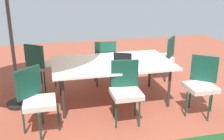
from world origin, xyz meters
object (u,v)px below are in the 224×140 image
(chair_northeast, at_px, (36,98))
(chair_north, at_px, (126,89))
(chair_southwest, at_px, (164,55))
(chair_south, at_px, (104,60))
(dining_table, at_px, (112,64))
(cup, at_px, (141,61))
(laptop, at_px, (123,61))
(chair_northwest, at_px, (202,83))
(chair_southeast, at_px, (40,64))

(chair_northeast, relative_size, chair_north, 1.00)
(chair_southwest, relative_size, chair_northeast, 1.00)
(chair_south, bearing_deg, chair_north, 92.99)
(chair_south, bearing_deg, chair_southwest, -176.52)
(chair_northeast, bearing_deg, chair_south, 8.05)
(dining_table, height_order, chair_northeast, chair_northeast)
(cup, bearing_deg, dining_table, -23.17)
(laptop, bearing_deg, chair_northwest, 172.76)
(laptop, bearing_deg, chair_southwest, -117.96)
(dining_table, distance_m, chair_northeast, 1.55)
(laptop, height_order, cup, laptop)
(chair_southeast, relative_size, chair_northeast, 1.00)
(chair_northeast, distance_m, cup, 1.92)
(dining_table, relative_size, cup, 24.95)
(chair_southeast, distance_m, chair_northeast, 1.64)
(chair_southeast, bearing_deg, chair_south, -144.31)
(dining_table, bearing_deg, chair_southwest, -148.40)
(chair_northwest, height_order, chair_north, same)
(dining_table, height_order, cup, cup)
(chair_south, bearing_deg, cup, 116.18)
(chair_southeast, relative_size, chair_southwest, 1.00)
(chair_northwest, bearing_deg, cup, -176.27)
(chair_south, relative_size, chair_northwest, 1.00)
(dining_table, height_order, chair_southeast, chair_southeast)
(chair_southeast, relative_size, cup, 11.35)
(laptop, xyz_separation_m, cup, (-0.31, 0.10, -0.00))
(chair_south, xyz_separation_m, chair_southwest, (-1.36, -0.02, 0.00))
(chair_north, bearing_deg, laptop, 86.21)
(chair_southeast, bearing_deg, laptop, -176.36)
(chair_northeast, distance_m, chair_northwest, 2.67)
(chair_southeast, xyz_separation_m, chair_northwest, (-2.65, 1.66, 0.00))
(chair_southwest, xyz_separation_m, chair_northwest, (0.04, 1.66, 0.00))
(chair_northwest, xyz_separation_m, chair_north, (1.31, -0.04, 0.00))
(chair_northeast, xyz_separation_m, chair_north, (-1.37, -0.03, 0.00))
(chair_southeast, xyz_separation_m, chair_northeast, (0.03, 1.64, 0.00))
(chair_northwest, height_order, laptop, chair_northwest)
(dining_table, bearing_deg, chair_northwest, 149.18)
(chair_northwest, distance_m, cup, 1.08)
(chair_south, relative_size, laptop, 2.50)
(chair_northeast, bearing_deg, cup, -24.31)
(chair_northeast, distance_m, chair_north, 1.37)
(dining_table, height_order, chair_northwest, chair_northwest)
(chair_north, bearing_deg, chair_southeast, 137.48)
(chair_north, height_order, cup, chair_north)
(cup, bearing_deg, chair_south, -66.35)
(chair_southeast, distance_m, chair_southwest, 2.69)
(laptop, bearing_deg, cup, -174.85)
(chair_north, relative_size, cup, 11.35)
(laptop, bearing_deg, chair_north, 102.05)
(chair_southwest, bearing_deg, laptop, -10.92)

